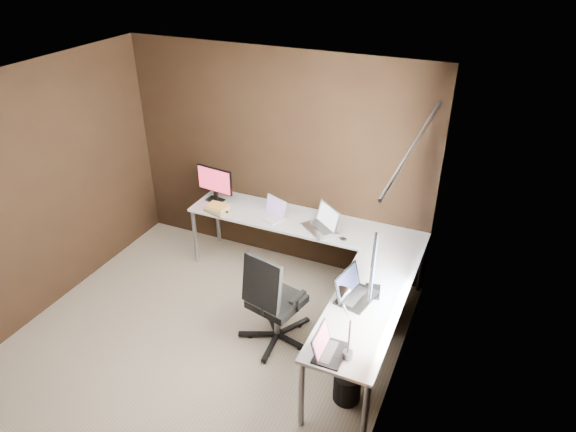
# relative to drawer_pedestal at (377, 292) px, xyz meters

# --- Properties ---
(room) EXTENTS (3.60, 3.60, 2.50)m
(room) POSITION_rel_drawer_pedestal_xyz_m (-1.09, -1.08, 0.98)
(room) COLOR tan
(room) RESTS_ON ground
(desk) EXTENTS (2.65, 2.25, 0.73)m
(desk) POSITION_rel_drawer_pedestal_xyz_m (-0.59, -0.11, 0.38)
(desk) COLOR white
(desk) RESTS_ON ground
(drawer_pedestal) EXTENTS (0.42, 0.50, 0.60)m
(drawer_pedestal) POSITION_rel_drawer_pedestal_xyz_m (0.00, 0.00, 0.00)
(drawer_pedestal) COLOR white
(drawer_pedestal) RESTS_ON ground
(monitor_left) EXTENTS (0.47, 0.16, 0.41)m
(monitor_left) POSITION_rel_drawer_pedestal_xyz_m (-2.10, 0.38, 0.66)
(monitor_left) COLOR black
(monitor_left) RESTS_ON desk
(monitor_right) EXTENTS (0.18, 0.55, 0.46)m
(monitor_right) POSITION_rel_drawer_pedestal_xyz_m (0.06, -0.57, 0.69)
(monitor_right) COLOR black
(monitor_right) RESTS_ON desk
(laptop_white) EXTENTS (0.37, 0.32, 0.21)m
(laptop_white) POSITION_rel_drawer_pedestal_xyz_m (-1.32, 0.30, 0.48)
(laptop_white) COLOR white
(laptop_white) RESTS_ON desk
(laptop_silver) EXTENTS (0.46, 0.45, 0.25)m
(laptop_silver) POSITION_rel_drawer_pedestal_xyz_m (-0.72, 0.28, 0.48)
(laptop_silver) COLOR silver
(laptop_silver) RESTS_ON desk
(laptop_black_big) EXTENTS (0.34, 0.42, 0.25)m
(laptop_black_big) POSITION_rel_drawer_pedestal_xyz_m (-0.06, -0.70, 0.48)
(laptop_black_big) COLOR black
(laptop_black_big) RESTS_ON desk
(laptop_black_small) EXTENTS (0.22, 0.31, 0.21)m
(laptop_black_small) POSITION_rel_drawer_pedestal_xyz_m (-0.04, -1.43, 0.48)
(laptop_black_small) COLOR black
(laptop_black_small) RESTS_ON desk
(book_stack) EXTENTS (0.29, 0.25, 0.08)m
(book_stack) POSITION_rel_drawer_pedestal_xyz_m (-1.94, 0.15, 0.47)
(book_stack) COLOR #93814F
(book_stack) RESTS_ON desk
(mouse_left) EXTENTS (0.09, 0.07, 0.04)m
(mouse_left) POSITION_rel_drawer_pedestal_xyz_m (-1.84, 0.15, 0.45)
(mouse_left) COLOR black
(mouse_left) RESTS_ON desk
(mouse_corner) EXTENTS (0.09, 0.08, 0.03)m
(mouse_corner) POSITION_rel_drawer_pedestal_xyz_m (-0.44, 0.15, 0.45)
(mouse_corner) COLOR black
(mouse_corner) RESTS_ON desk
(desk_lamp) EXTENTS (0.19, 0.22, 0.57)m
(desk_lamp) POSITION_rel_drawer_pedestal_xyz_m (0.06, -1.35, 0.78)
(desk_lamp) COLOR slate
(desk_lamp) RESTS_ON desk
(office_chair) EXTENTS (0.58, 0.60, 1.04)m
(office_chair) POSITION_rel_drawer_pedestal_xyz_m (-0.80, -0.76, 0.00)
(office_chair) COLOR black
(office_chair) RESTS_ON ground
(wastebasket) EXTENTS (0.31, 0.31, 0.27)m
(wastebasket) POSITION_rel_drawer_pedestal_xyz_m (0.07, -1.16, -0.16)
(wastebasket) COLOR black
(wastebasket) RESTS_ON ground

